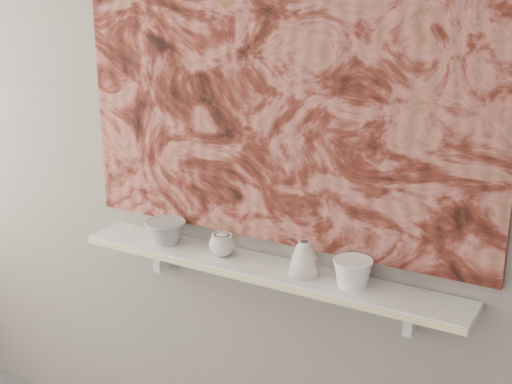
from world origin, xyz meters
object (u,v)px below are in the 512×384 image
Objects in this scene: bowl_white at (353,272)px; bowl_grey at (166,231)px; cup_cream at (222,244)px; painting at (278,81)px; shelf at (265,270)px; bell_vessel at (304,258)px.

bowl_grey is at bearing 180.00° from bowl_white.
cup_cream is 0.72× the size of bowl_white.
bowl_grey is at bearing -168.94° from painting.
painting is at bearing 90.00° from shelf.
bowl_white reaches higher than cup_cream.
bowl_grey is 0.24m from cup_cream.
painting is 0.60m from cup_cream.
bowl_grey is (-0.41, -0.08, -0.57)m from painting.
bell_vessel is at bearing -29.06° from painting.
cup_cream is 0.32m from bell_vessel.
bell_vessel is 0.17m from bowl_white.
bell_vessel reaches higher than shelf.
cup_cream reaches higher than shelf.
bowl_grey reaches higher than cup_cream.
painting is at bearing 150.94° from bell_vessel.
bell_vessel is (0.14, 0.00, 0.07)m from shelf.
painting reaches higher than shelf.
shelf is 0.32m from bowl_white.
bowl_white is at bearing 0.00° from bell_vessel.
bell_vessel is at bearing 0.00° from shelf.
shelf is at bearing 180.00° from bowl_white.
painting is 11.91× the size of bowl_white.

